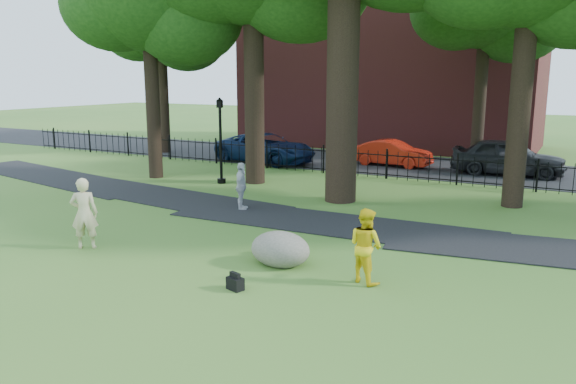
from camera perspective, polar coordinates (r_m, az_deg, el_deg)
The scene contains 15 objects.
ground at distance 14.17m, azimuth -6.00°, elevation -6.33°, with size 120.00×120.00×0.00m, color #396C26.
footpath at distance 16.97m, azimuth 4.29°, elevation -3.25°, with size 36.00×2.60×0.03m, color black.
street at distance 28.48m, azimuth 12.52°, elevation 2.61°, with size 80.00×7.00×0.02m, color black.
iron_fence at distance 24.61m, azimuth 9.97°, elevation 2.73°, with size 44.00×0.04×1.20m.
brick_building at distance 37.00m, azimuth 10.38°, elevation 14.06°, with size 18.00×8.00×12.00m, color maroon.
woman at distance 15.28m, azimuth -20.00°, elevation -2.05°, with size 0.68×0.44×1.85m, color beige.
man at distance 12.17m, azimuth 7.90°, elevation -5.41°, with size 0.79×0.62×1.64m, color yellow.
pedestrian at distance 18.58m, azimuth -4.77°, elevation 0.57°, with size 0.93×0.39×1.59m, color silver.
boulder at distance 13.27m, azimuth -0.79°, elevation -5.60°, with size 1.46×1.10×0.85m, color gray.
lamppost at distance 23.23m, azimuth -6.86°, elevation 5.10°, with size 0.35×0.35×3.53m.
backpack at distance 11.89m, azimuth -5.38°, elevation -9.24°, with size 0.36×0.22×0.27m, color black.
red_bag at distance 14.03m, azimuth -2.16°, elevation -5.87°, with size 0.40×0.25×0.27m, color maroon.
red_sedan at distance 28.17m, azimuth 10.53°, elevation 3.90°, with size 1.34×3.85×1.27m, color red.
navy_van at distance 28.85m, azimuth -2.31°, elevation 4.49°, with size 2.47×5.36×1.49m, color #0E2149.
grey_car at distance 26.97m, azimuth 21.45°, elevation 3.34°, with size 1.94×4.83×1.65m, color black.
Camera 1 is at (7.69, -11.07, 4.38)m, focal length 35.00 mm.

